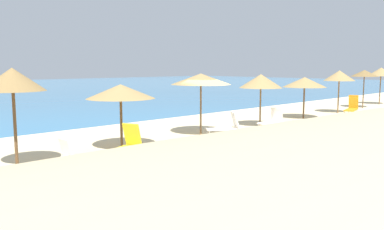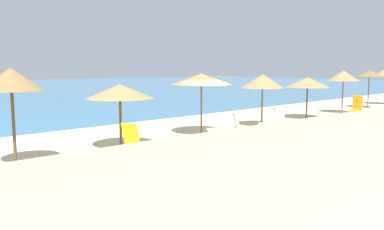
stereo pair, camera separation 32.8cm
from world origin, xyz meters
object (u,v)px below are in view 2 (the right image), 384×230
at_px(beach_umbrella_9, 369,73).
at_px(beach_umbrella_5, 201,79).
at_px(beach_umbrella_6, 263,81).
at_px(lounge_chair_0, 356,108).
at_px(beach_umbrella_7, 308,82).
at_px(lounge_chair_1, 226,126).
at_px(beach_umbrella_4, 120,91).
at_px(lounge_chair_4, 123,145).
at_px(lounge_chair_3, 274,120).
at_px(lounge_chair_2, 51,159).
at_px(beach_umbrella_3, 11,80).
at_px(beach_umbrella_8, 343,76).

bearing_deg(beach_umbrella_9, beach_umbrella_5, 179.23).
distance_m(beach_umbrella_6, lounge_chair_0, 8.44).
bearing_deg(beach_umbrella_7, lounge_chair_1, -175.98).
distance_m(beach_umbrella_5, beach_umbrella_9, 16.86).
bearing_deg(beach_umbrella_4, beach_umbrella_5, 1.23).
xyz_separation_m(beach_umbrella_5, lounge_chair_4, (-4.97, -1.31, -2.10)).
bearing_deg(beach_umbrella_6, lounge_chair_0, -7.99).
bearing_deg(lounge_chair_1, lounge_chair_3, -59.32).
distance_m(lounge_chair_2, lounge_chair_3, 11.71).
relative_size(beach_umbrella_5, beach_umbrella_7, 1.10).
height_order(lounge_chair_2, lounge_chair_3, lounge_chair_2).
height_order(beach_umbrella_5, beach_umbrella_9, beach_umbrella_9).
distance_m(beach_umbrella_4, beach_umbrella_9, 21.16).
bearing_deg(beach_umbrella_5, lounge_chair_2, -168.01).
xyz_separation_m(beach_umbrella_3, beach_umbrella_7, (16.53, -0.10, -0.53)).
height_order(beach_umbrella_6, lounge_chair_1, beach_umbrella_6).
relative_size(beach_umbrella_7, lounge_chair_2, 1.96).
height_order(beach_umbrella_4, beach_umbrella_5, beach_umbrella_5).
relative_size(beach_umbrella_4, beach_umbrella_5, 0.92).
xyz_separation_m(beach_umbrella_6, beach_umbrella_7, (4.41, 0.08, -0.18)).
xyz_separation_m(beach_umbrella_6, lounge_chair_1, (-3.19, -0.45, -1.93)).
bearing_deg(lounge_chair_2, beach_umbrella_7, -85.28).
height_order(lounge_chair_1, lounge_chair_3, lounge_chair_1).
bearing_deg(lounge_chair_1, beach_umbrella_4, 116.33).
distance_m(beach_umbrella_4, lounge_chair_4, 2.23).
xyz_separation_m(beach_umbrella_3, lounge_chair_2, (0.53, -1.45, -2.28)).
distance_m(beach_umbrella_4, lounge_chair_0, 16.57).
distance_m(beach_umbrella_4, beach_umbrella_8, 16.80).
xyz_separation_m(beach_umbrella_8, lounge_chair_4, (-17.47, -0.90, -2.05)).
xyz_separation_m(beach_umbrella_8, beach_umbrella_9, (4.36, 0.18, 0.10)).
bearing_deg(lounge_chair_0, beach_umbrella_4, 71.56).
height_order(lounge_chair_2, lounge_chair_4, lounge_chair_4).
relative_size(beach_umbrella_4, beach_umbrella_9, 0.90).
distance_m(beach_umbrella_9, lounge_chair_3, 12.99).
bearing_deg(lounge_chair_0, beach_umbrella_5, 69.42).
bearing_deg(lounge_chair_2, lounge_chair_3, -87.13).
bearing_deg(lounge_chair_3, beach_umbrella_7, -84.64).
distance_m(beach_umbrella_4, lounge_chair_3, 8.61).
relative_size(lounge_chair_1, lounge_chair_3, 1.04).
bearing_deg(beach_umbrella_5, beach_umbrella_3, -178.81).
bearing_deg(beach_umbrella_4, beach_umbrella_3, -178.85).
bearing_deg(beach_umbrella_8, beach_umbrella_3, 179.34).
distance_m(beach_umbrella_4, beach_umbrella_6, 8.27).
relative_size(lounge_chair_0, lounge_chair_2, 1.35).
height_order(beach_umbrella_9, lounge_chair_2, beach_umbrella_9).
height_order(beach_umbrella_9, lounge_chair_4, beach_umbrella_9).
relative_size(beach_umbrella_5, beach_umbrella_8, 0.98).
xyz_separation_m(lounge_chair_0, lounge_chair_1, (-11.35, 0.70, -0.08)).
height_order(beach_umbrella_4, beach_umbrella_9, beach_umbrella_9).
bearing_deg(beach_umbrella_5, beach_umbrella_9, -0.77).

